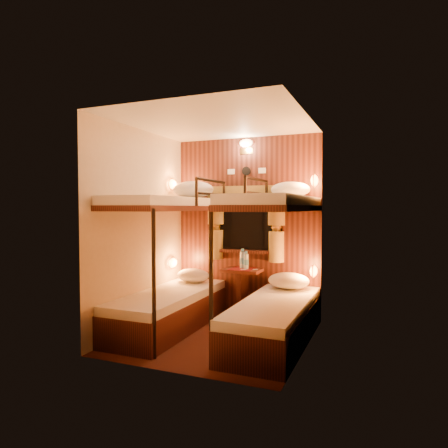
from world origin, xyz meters
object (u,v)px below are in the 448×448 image
at_px(table, 242,287).
at_px(bunk_right, 274,291).
at_px(bunk_left, 170,283).
at_px(bottle_right, 246,261).
at_px(bottle_left, 243,260).

bearing_deg(table, bunk_right, -50.33).
distance_m(bunk_left, table, 1.02).
relative_size(bunk_left, bottle_right, 8.15).
height_order(table, bottle_left, bottle_left).
relative_size(bunk_right, bottle_left, 7.25).
height_order(bunk_left, bottle_left, bunk_left).
bearing_deg(bottle_left, bottle_right, -33.08).
bearing_deg(table, bunk_left, -129.67).
bearing_deg(bunk_left, bunk_right, 0.00).
relative_size(bottle_left, bottle_right, 1.12).
height_order(bunk_left, bunk_right, same).
distance_m(bunk_right, table, 1.02).
relative_size(table, bottle_left, 2.50).
distance_m(bunk_left, bottle_right, 1.08).
relative_size(bunk_right, bottle_right, 8.15).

